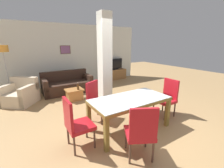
{
  "coord_description": "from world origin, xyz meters",
  "views": [
    {
      "loc": [
        -1.96,
        -2.39,
        1.91
      ],
      "look_at": [
        0.0,
        0.74,
        0.88
      ],
      "focal_mm": 24.0,
      "sensor_mm": 36.0,
      "label": 1
    }
  ],
  "objects": [
    {
      "name": "sofa",
      "position": [
        -0.44,
        3.39,
        0.28
      ],
      "size": [
        1.83,
        0.9,
        0.81
      ],
      "rotation": [
        0.0,
        0.0,
        3.14
      ],
      "color": "#36231A",
      "rests_on": "ground_plane"
    },
    {
      "name": "dining_table",
      "position": [
        0.0,
        0.0,
        0.59
      ],
      "size": [
        1.74,
        0.87,
        0.73
      ],
      "color": "olive",
      "rests_on": "ground_plane"
    },
    {
      "name": "divider_pillar",
      "position": [
        0.14,
        1.35,
        1.35
      ],
      "size": [
        0.31,
        0.33,
        2.7
      ],
      "color": "white",
      "rests_on": "ground_plane"
    },
    {
      "name": "armchair",
      "position": [
        -2.06,
        3.01,
        0.29
      ],
      "size": [
        1.21,
        1.21,
        0.82
      ],
      "rotation": [
        0.0,
        0.0,
        2.47
      ],
      "color": "beige",
      "rests_on": "ground_plane"
    },
    {
      "name": "tv_stand",
      "position": [
        2.32,
        4.19,
        0.26
      ],
      "size": [
        1.27,
        0.4,
        0.52
      ],
      "color": "#A26C3A",
      "rests_on": "ground_plane"
    },
    {
      "name": "bottle",
      "position": [
        -0.39,
        2.26,
        0.48
      ],
      "size": [
        0.07,
        0.07,
        0.24
      ],
      "color": "#4C2D14",
      "rests_on": "coffee_table"
    },
    {
      "name": "floor_lamp",
      "position": [
        -2.34,
        3.8,
        1.55
      ],
      "size": [
        0.35,
        0.35,
        1.83
      ],
      "color": "#B7B7BC",
      "rests_on": "ground_plane"
    },
    {
      "name": "dining_chair_far_left",
      "position": [
        -0.43,
        0.79,
        0.53
      ],
      "size": [
        0.62,
        0.62,
        0.98
      ],
      "rotation": [
        0.0,
        0.0,
        -2.64
      ],
      "color": "#B41725",
      "rests_on": "ground_plane"
    },
    {
      "name": "dining_chair_head_left",
      "position": [
        -1.24,
        0.0,
        0.53
      ],
      "size": [
        0.46,
        0.46,
        0.98
      ],
      "rotation": [
        0.0,
        0.0,
        -1.57
      ],
      "color": "#B3151E",
      "rests_on": "ground_plane"
    },
    {
      "name": "dining_chair_near_left",
      "position": [
        -0.43,
        -0.83,
        0.53
      ],
      "size": [
        0.62,
        0.62,
        0.98
      ],
      "rotation": [
        0.0,
        0.0,
        -0.48
      ],
      "color": "#B5151F",
      "rests_on": "ground_plane"
    },
    {
      "name": "back_wall",
      "position": [
        -0.0,
        4.47,
        1.35
      ],
      "size": [
        7.2,
        0.09,
        2.7
      ],
      "color": "white",
      "rests_on": "ground_plane"
    },
    {
      "name": "ground_plane",
      "position": [
        0.0,
        0.0,
        0.0
      ],
      "size": [
        18.0,
        18.0,
        0.0
      ],
      "primitive_type": "plane",
      "color": "#A78253"
    },
    {
      "name": "tv_screen",
      "position": [
        2.32,
        4.19,
        0.8
      ],
      "size": [
        1.08,
        0.29,
        0.56
      ],
      "rotation": [
        0.0,
        0.0,
        3.36
      ],
      "color": "black",
      "rests_on": "tv_stand"
    },
    {
      "name": "coffee_table",
      "position": [
        -0.49,
        2.38,
        0.2
      ],
      "size": [
        0.57,
        0.47,
        0.38
      ],
      "color": "#A96D36",
      "rests_on": "ground_plane"
    },
    {
      "name": "dining_chair_head_right",
      "position": [
        1.26,
        0.0,
        0.53
      ],
      "size": [
        0.46,
        0.46,
        0.98
      ],
      "rotation": [
        0.0,
        0.0,
        1.57
      ],
      "color": "red",
      "rests_on": "ground_plane"
    }
  ]
}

